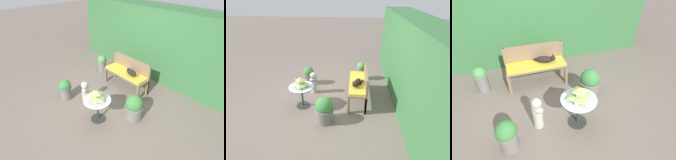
% 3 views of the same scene
% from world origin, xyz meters
% --- Properties ---
extents(ground, '(30.00, 30.00, 0.00)m').
position_xyz_m(ground, '(0.00, 0.00, 0.00)').
color(ground, '#75665B').
extents(foliage_hedge_back, '(6.40, 0.85, 2.13)m').
position_xyz_m(foliage_hedge_back, '(0.00, 2.32, 1.06)').
color(foliage_hedge_back, '#38703D').
rests_on(foliage_hedge_back, ground).
extents(garden_bench, '(1.34, 0.46, 0.55)m').
position_xyz_m(garden_bench, '(-0.17, 0.93, 0.47)').
color(garden_bench, '#7F664C').
rests_on(garden_bench, ground).
extents(bench_backrest, '(1.34, 0.06, 0.91)m').
position_xyz_m(bench_backrest, '(-0.17, 1.14, 0.66)').
color(bench_backrest, '#7F664C').
rests_on(bench_backrest, ground).
extents(cat, '(0.47, 0.31, 0.21)m').
position_xyz_m(cat, '(0.05, 0.91, 0.63)').
color(cat, black).
rests_on(cat, garden_bench).
extents(patio_table, '(0.62, 0.62, 0.58)m').
position_xyz_m(patio_table, '(0.29, -0.47, 0.45)').
color(patio_table, '#2D332D').
rests_on(patio_table, ground).
extents(pagoda_birdhouse, '(0.32, 0.32, 0.25)m').
position_xyz_m(pagoda_birdhouse, '(0.29, -0.47, 0.69)').
color(pagoda_birdhouse, beige).
rests_on(pagoda_birdhouse, patio_table).
extents(garden_bust, '(0.27, 0.29, 0.64)m').
position_xyz_m(garden_bust, '(-0.40, -0.32, 0.33)').
color(garden_bust, '#B7B2A3').
rests_on(garden_bust, ground).
extents(potted_plant_bench_left, '(0.44, 0.44, 0.63)m').
position_xyz_m(potted_plant_bench_left, '(0.81, 0.19, 0.31)').
color(potted_plant_bench_left, slate).
rests_on(potted_plant_bench_left, ground).
extents(potted_plant_patio_mid, '(0.33, 0.33, 0.57)m').
position_xyz_m(potted_plant_patio_mid, '(-0.93, -0.60, 0.30)').
color(potted_plant_patio_mid, slate).
rests_on(potted_plant_patio_mid, ground).
extents(potted_plant_hedge_corner, '(0.30, 0.30, 0.60)m').
position_xyz_m(potted_plant_hedge_corner, '(-1.38, 1.06, 0.32)').
color(potted_plant_hedge_corner, slate).
rests_on(potted_plant_hedge_corner, ground).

